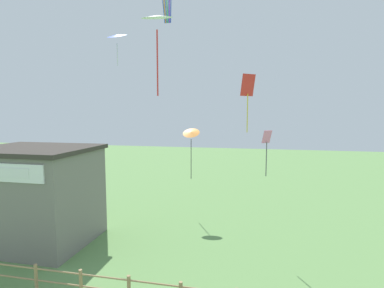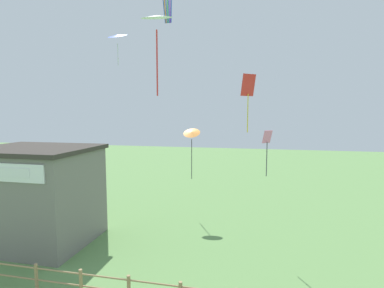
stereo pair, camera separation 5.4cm
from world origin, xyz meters
name	(u,v)px [view 2 (the right image)]	position (x,y,z in m)	size (l,w,h in m)	color
seaside_building	(36,195)	(-9.67, 11.48, 2.78)	(6.43, 5.22, 5.52)	slate
kite_white_delta	(157,20)	(-0.56, 6.38, 10.40)	(1.02, 1.02, 2.63)	white
kite_pink_diamond	(267,145)	(3.17, 13.30, 5.72)	(0.55, 0.49, 2.47)	pink
kite_blue_delta	(117,36)	(-5.95, 14.68, 12.20)	(1.36, 1.31, 2.11)	blue
kite_orange_delta	(192,134)	(-1.95, 17.94, 5.95)	(1.24, 1.13, 3.73)	orange
kite_red_diamond	(248,91)	(2.12, 13.64, 8.63)	(0.80, 0.73, 3.14)	red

